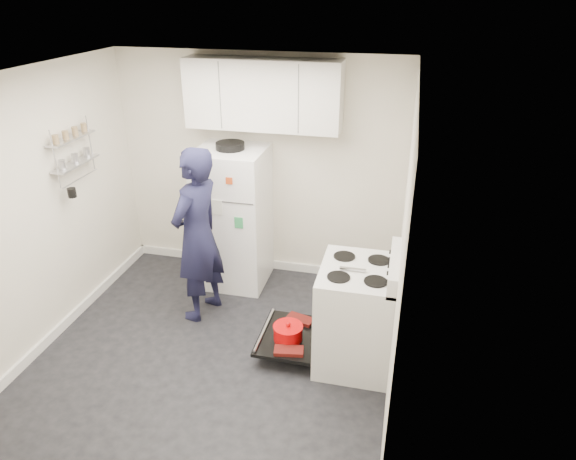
% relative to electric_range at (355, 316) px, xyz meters
% --- Properties ---
extents(room, '(3.21, 3.21, 2.51)m').
position_rel_electric_range_xyz_m(room, '(-1.29, -0.12, 0.74)').
color(room, black).
rests_on(room, ground).
extents(electric_range, '(0.66, 0.76, 1.10)m').
position_rel_electric_range_xyz_m(electric_range, '(0.00, 0.00, 0.00)').
color(electric_range, silver).
rests_on(electric_range, ground).
extents(open_oven_door, '(0.55, 0.70, 0.22)m').
position_rel_electric_range_xyz_m(open_oven_door, '(-0.59, -0.02, -0.28)').
color(open_oven_door, black).
rests_on(open_oven_door, ground).
extents(refrigerator, '(0.72, 0.74, 1.63)m').
position_rel_electric_range_xyz_m(refrigerator, '(-1.48, 1.10, 0.32)').
color(refrigerator, white).
rests_on(refrigerator, ground).
extents(upper_cabinets, '(1.60, 0.33, 0.70)m').
position_rel_electric_range_xyz_m(upper_cabinets, '(-1.16, 1.28, 1.63)').
color(upper_cabinets, silver).
rests_on(upper_cabinets, room).
extents(wall_shelf_rack, '(0.14, 0.60, 0.61)m').
position_rel_electric_range_xyz_m(wall_shelf_rack, '(-2.78, 0.34, 1.21)').
color(wall_shelf_rack, '#B2B2B7').
rests_on(wall_shelf_rack, room).
extents(person, '(0.58, 0.74, 1.78)m').
position_rel_electric_range_xyz_m(person, '(-1.60, 0.38, 0.42)').
color(person, '#171734').
rests_on(person, ground).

